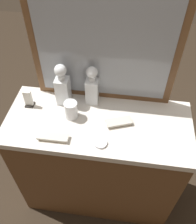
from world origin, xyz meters
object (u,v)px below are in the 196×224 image
crystal_decanter_center (63,88)px  silver_brush_center (119,122)px  crystal_decanter_far_right (92,89)px  silver_brush_far_left (53,137)px  porcelain_dish (101,143)px  napkin_holder (29,100)px  crystal_tumbler_far_left (71,110)px

crystal_decanter_center → silver_brush_center: 0.38m
crystal_decanter_center → crystal_decanter_far_right: bearing=9.4°
silver_brush_far_left → silver_brush_center: 0.37m
porcelain_dish → napkin_holder: bearing=154.4°
napkin_holder → crystal_tumbler_far_left: bearing=-11.0°
silver_brush_far_left → porcelain_dish: size_ratio=2.37×
silver_brush_center → napkin_holder: (-0.54, 0.07, 0.03)m
silver_brush_far_left → silver_brush_center: size_ratio=1.07×
crystal_decanter_far_right → silver_brush_center: (0.18, -0.16, -0.09)m
porcelain_dish → silver_brush_center: bearing=60.7°
silver_brush_far_left → napkin_holder: (-0.21, 0.22, 0.03)m
silver_brush_center → napkin_holder: bearing=172.5°
crystal_decanter_center → napkin_holder: bearing=-163.0°
porcelain_dish → napkin_holder: (-0.46, 0.22, 0.04)m
silver_brush_center → porcelain_dish: (-0.08, -0.15, -0.01)m
crystal_decanter_center → crystal_tumbler_far_left: (0.07, -0.11, -0.06)m
crystal_decanter_far_right → napkin_holder: bearing=-166.4°
crystal_tumbler_far_left → silver_brush_center: bearing=-4.0°
silver_brush_far_left → porcelain_dish: (0.25, 0.00, -0.01)m
crystal_decanter_center → silver_brush_far_left: size_ratio=1.62×
crystal_tumbler_far_left → porcelain_dish: size_ratio=1.51×
crystal_decanter_center → napkin_holder: (-0.20, -0.06, -0.06)m
silver_brush_center → napkin_holder: napkin_holder is taller
porcelain_dish → crystal_decanter_far_right: bearing=106.5°
crystal_tumbler_far_left → silver_brush_center: 0.28m
crystal_decanter_center → crystal_decanter_far_right: 0.17m
crystal_tumbler_far_left → napkin_holder: (-0.27, 0.05, -0.00)m
crystal_decanter_far_right → silver_brush_center: size_ratio=1.63×
crystal_tumbler_far_left → silver_brush_far_left: 0.19m
crystal_tumbler_far_left → silver_brush_far_left: size_ratio=0.64×
porcelain_dish → napkin_holder: napkin_holder is taller
napkin_holder → porcelain_dish: bearing=-25.6°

